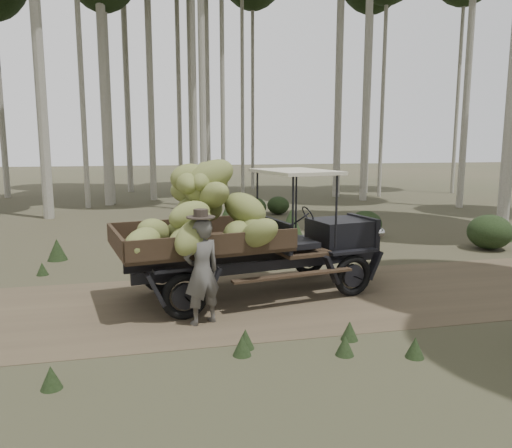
% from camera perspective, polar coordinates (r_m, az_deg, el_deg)
% --- Properties ---
extents(ground, '(120.00, 120.00, 0.00)m').
position_cam_1_polar(ground, '(9.45, -10.57, -9.40)').
color(ground, '#473D2B').
rests_on(ground, ground).
extents(dirt_track, '(70.00, 4.00, 0.01)m').
position_cam_1_polar(dirt_track, '(9.45, -10.57, -9.38)').
color(dirt_track, brown).
rests_on(dirt_track, ground).
extents(banana_truck, '(5.60, 3.14, 2.83)m').
position_cam_1_polar(banana_truck, '(9.41, -3.21, 0.58)').
color(banana_truck, black).
rests_on(banana_truck, ground).
extents(farmer, '(0.77, 0.65, 1.94)m').
position_cam_1_polar(farmer, '(8.31, -6.22, -5.31)').
color(farmer, '#4F4C48').
rests_on(farmer, ground).
extents(undergrowth, '(23.16, 24.02, 1.36)m').
position_cam_1_polar(undergrowth, '(7.94, -7.59, -8.90)').
color(undergrowth, '#233319').
rests_on(undergrowth, ground).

